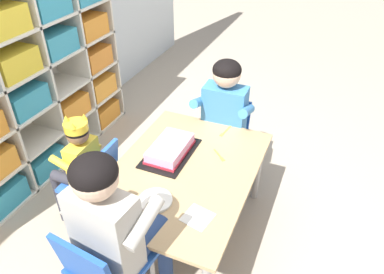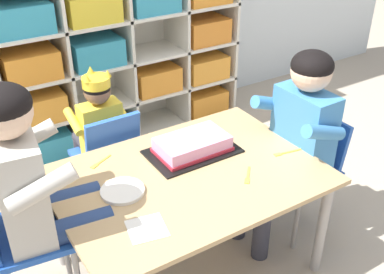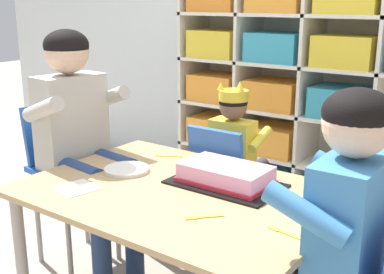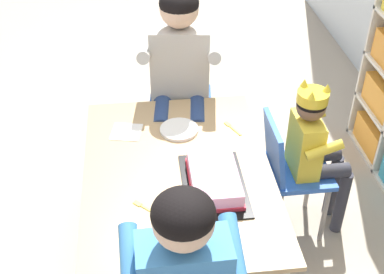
{
  "view_description": "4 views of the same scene",
  "coord_description": "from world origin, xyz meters",
  "px_view_note": "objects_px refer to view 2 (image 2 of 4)",
  "views": [
    {
      "loc": [
        -1.49,
        -0.68,
        1.93
      ],
      "look_at": [
        0.05,
        -0.03,
        0.75
      ],
      "focal_mm": 34.02,
      "sensor_mm": 36.0,
      "label": 1
    },
    {
      "loc": [
        -0.87,
        -1.41,
        1.71
      ],
      "look_at": [
        0.03,
        0.02,
        0.71
      ],
      "focal_mm": 43.89,
      "sensor_mm": 36.0,
      "label": 2
    },
    {
      "loc": [
        1.04,
        -1.34,
        1.21
      ],
      "look_at": [
        0.03,
        0.03,
        0.74
      ],
      "focal_mm": 46.37,
      "sensor_mm": 36.0,
      "label": 3
    },
    {
      "loc": [
        1.72,
        -0.13,
        2.01
      ],
      "look_at": [
        0.1,
        0.05,
        0.79
      ],
      "focal_mm": 49.22,
      "sensor_mm": 36.0,
      "label": 4
    }
  ],
  "objects_px": {
    "child_with_crown": "(98,124)",
    "classroom_chair_adult_side": "(17,236)",
    "classroom_chair_guest_side": "(306,162)",
    "guest_at_table_side": "(295,131)",
    "birthday_cake_on_tray": "(192,146)",
    "fork_near_child_seat": "(100,162)",
    "fork_scattered_mid_table": "(248,176)",
    "activity_table": "(188,186)",
    "classroom_chair_blue": "(109,156)",
    "fork_by_napkin": "(286,153)",
    "paper_plate_stack": "(122,191)",
    "adult_helper_seated": "(39,183)"
  },
  "relations": [
    {
      "from": "adult_helper_seated",
      "to": "fork_near_child_seat",
      "type": "bearing_deg",
      "value": -48.33
    },
    {
      "from": "classroom_chair_adult_side",
      "to": "adult_helper_seated",
      "type": "height_order",
      "value": "adult_helper_seated"
    },
    {
      "from": "classroom_chair_blue",
      "to": "guest_at_table_side",
      "type": "height_order",
      "value": "guest_at_table_side"
    },
    {
      "from": "guest_at_table_side",
      "to": "birthday_cake_on_tray",
      "type": "height_order",
      "value": "guest_at_table_side"
    },
    {
      "from": "adult_helper_seated",
      "to": "fork_near_child_seat",
      "type": "xyz_separation_m",
      "value": [
        0.31,
        0.22,
        -0.14
      ]
    },
    {
      "from": "guest_at_table_side",
      "to": "fork_near_child_seat",
      "type": "distance_m",
      "value": 0.93
    },
    {
      "from": "classroom_chair_adult_side",
      "to": "fork_near_child_seat",
      "type": "height_order",
      "value": "classroom_chair_adult_side"
    },
    {
      "from": "classroom_chair_guest_side",
      "to": "fork_scattered_mid_table",
      "type": "bearing_deg",
      "value": -77.41
    },
    {
      "from": "activity_table",
      "to": "child_with_crown",
      "type": "xyz_separation_m",
      "value": [
        -0.15,
        0.65,
        0.05
      ]
    },
    {
      "from": "fork_near_child_seat",
      "to": "birthday_cake_on_tray",
      "type": "bearing_deg",
      "value": -45.86
    },
    {
      "from": "birthday_cake_on_tray",
      "to": "fork_near_child_seat",
      "type": "height_order",
      "value": "birthday_cake_on_tray"
    },
    {
      "from": "guest_at_table_side",
      "to": "fork_near_child_seat",
      "type": "bearing_deg",
      "value": -111.56
    },
    {
      "from": "classroom_chair_adult_side",
      "to": "paper_plate_stack",
      "type": "xyz_separation_m",
      "value": [
        0.42,
        -0.05,
        0.07
      ]
    },
    {
      "from": "child_with_crown",
      "to": "classroom_chair_blue",
      "type": "bearing_deg",
      "value": 89.93
    },
    {
      "from": "activity_table",
      "to": "adult_helper_seated",
      "type": "relative_size",
      "value": 1.04
    },
    {
      "from": "classroom_chair_guest_side",
      "to": "classroom_chair_adult_side",
      "type": "bearing_deg",
      "value": -95.82
    },
    {
      "from": "child_with_crown",
      "to": "guest_at_table_side",
      "type": "distance_m",
      "value": 1.0
    },
    {
      "from": "classroom_chair_blue",
      "to": "fork_scattered_mid_table",
      "type": "height_order",
      "value": "classroom_chair_blue"
    },
    {
      "from": "child_with_crown",
      "to": "classroom_chair_guest_side",
      "type": "relative_size",
      "value": 1.35
    },
    {
      "from": "adult_helper_seated",
      "to": "paper_plate_stack",
      "type": "distance_m",
      "value": 0.34
    },
    {
      "from": "birthday_cake_on_tray",
      "to": "paper_plate_stack",
      "type": "height_order",
      "value": "birthday_cake_on_tray"
    },
    {
      "from": "birthday_cake_on_tray",
      "to": "fork_near_child_seat",
      "type": "bearing_deg",
      "value": 159.95
    },
    {
      "from": "birthday_cake_on_tray",
      "to": "guest_at_table_side",
      "type": "bearing_deg",
      "value": -20.81
    },
    {
      "from": "classroom_chair_adult_side",
      "to": "fork_scattered_mid_table",
      "type": "bearing_deg",
      "value": -97.41
    },
    {
      "from": "guest_at_table_side",
      "to": "fork_by_napkin",
      "type": "xyz_separation_m",
      "value": [
        -0.1,
        -0.06,
        -0.06
      ]
    },
    {
      "from": "classroom_chair_blue",
      "to": "child_with_crown",
      "type": "relative_size",
      "value": 0.78
    },
    {
      "from": "classroom_chair_guest_side",
      "to": "fork_by_napkin",
      "type": "relative_size",
      "value": 4.38
    },
    {
      "from": "child_with_crown",
      "to": "paper_plate_stack",
      "type": "distance_m",
      "value": 0.64
    },
    {
      "from": "classroom_chair_adult_side",
      "to": "classroom_chair_blue",
      "type": "bearing_deg",
      "value": -44.05
    },
    {
      "from": "birthday_cake_on_tray",
      "to": "fork_by_napkin",
      "type": "relative_size",
      "value": 2.9
    },
    {
      "from": "fork_scattered_mid_table",
      "to": "fork_near_child_seat",
      "type": "bearing_deg",
      "value": 91.6
    },
    {
      "from": "classroom_chair_adult_side",
      "to": "fork_near_child_seat",
      "type": "bearing_deg",
      "value": -57.71
    },
    {
      "from": "child_with_crown",
      "to": "classroom_chair_adult_side",
      "type": "xyz_separation_m",
      "value": [
        -0.57,
        -0.57,
        -0.05
      ]
    },
    {
      "from": "child_with_crown",
      "to": "classroom_chair_adult_side",
      "type": "distance_m",
      "value": 0.81
    },
    {
      "from": "guest_at_table_side",
      "to": "classroom_chair_adult_side",
      "type": "bearing_deg",
      "value": -96.29
    },
    {
      "from": "activity_table",
      "to": "child_with_crown",
      "type": "distance_m",
      "value": 0.67
    },
    {
      "from": "fork_scattered_mid_table",
      "to": "fork_near_child_seat",
      "type": "relative_size",
      "value": 0.86
    },
    {
      "from": "activity_table",
      "to": "guest_at_table_side",
      "type": "distance_m",
      "value": 0.59
    },
    {
      "from": "guest_at_table_side",
      "to": "activity_table",
      "type": "bearing_deg",
      "value": -94.76
    },
    {
      "from": "activity_table",
      "to": "classroom_chair_blue",
      "type": "distance_m",
      "value": 0.57
    },
    {
      "from": "classroom_chair_guest_side",
      "to": "birthday_cake_on_tray",
      "type": "height_order",
      "value": "classroom_chair_guest_side"
    },
    {
      "from": "birthday_cake_on_tray",
      "to": "paper_plate_stack",
      "type": "bearing_deg",
      "value": -165.14
    },
    {
      "from": "activity_table",
      "to": "classroom_chair_adult_side",
      "type": "bearing_deg",
      "value": 173.56
    },
    {
      "from": "classroom_chair_guest_side",
      "to": "paper_plate_stack",
      "type": "height_order",
      "value": "classroom_chair_guest_side"
    },
    {
      "from": "fork_scattered_mid_table",
      "to": "classroom_chair_adult_side",
      "type": "bearing_deg",
      "value": 118.94
    },
    {
      "from": "birthday_cake_on_tray",
      "to": "fork_near_child_seat",
      "type": "relative_size",
      "value": 3.48
    },
    {
      "from": "fork_near_child_seat",
      "to": "paper_plate_stack",
      "type": "bearing_deg",
      "value": -117.04
    },
    {
      "from": "classroom_chair_guest_side",
      "to": "guest_at_table_side",
      "type": "distance_m",
      "value": 0.24
    },
    {
      "from": "activity_table",
      "to": "classroom_chair_adult_side",
      "type": "relative_size",
      "value": 1.51
    },
    {
      "from": "child_with_crown",
      "to": "fork_scattered_mid_table",
      "type": "height_order",
      "value": "child_with_crown"
    }
  ]
}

